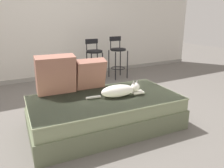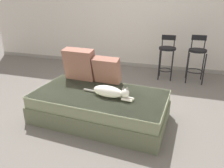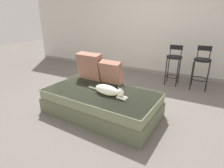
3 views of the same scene
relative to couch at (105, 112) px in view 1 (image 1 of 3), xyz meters
The scene contains 9 objects.
ground_plane 0.45m from the couch, 90.00° to the left, with size 16.00×16.00×0.00m, color #66605B.
wall_back_panel 2.87m from the couch, 90.00° to the left, with size 8.00×0.10×2.60m, color silver.
wall_baseboard_trim 2.60m from the couch, 90.00° to the left, with size 8.00×0.02×0.09m, color gray.
couch is the anchor object (origin of this frame).
throw_pillow_corner 0.78m from the couch, 138.78° to the left, with size 0.50×0.28×0.50m.
throw_pillow_middle 0.56m from the couch, 93.00° to the left, with size 0.41×0.27×0.42m.
cat 0.33m from the couch, 18.71° to the right, with size 0.74×0.23×0.19m.
bar_stool_near_window 2.14m from the couch, 69.15° to the left, with size 0.34×0.34×0.90m.
bar_stool_by_doorway 2.40m from the couch, 55.98° to the left, with size 0.34×0.34×0.92m.
Camera 1 is at (-1.14, -2.64, 1.35)m, focal length 35.00 mm.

